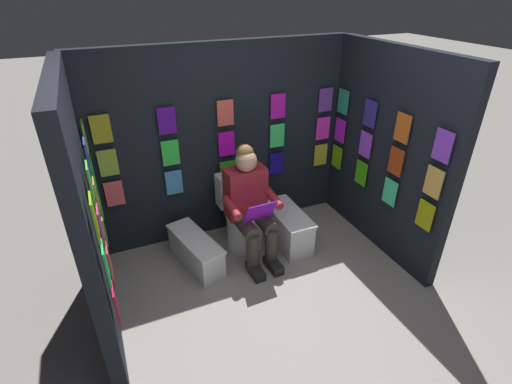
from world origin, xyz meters
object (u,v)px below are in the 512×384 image
toilet (242,217)px  comic_longbox_far (196,251)px  person_reading (250,205)px  comic_longbox_near (288,227)px

toilet → comic_longbox_far: size_ratio=0.97×
toilet → comic_longbox_far: toilet is taller
toilet → person_reading: (-0.01, 0.23, 0.27)m
person_reading → comic_longbox_far: 0.72m
toilet → person_reading: size_ratio=0.65×
comic_longbox_near → toilet: bearing=-22.4°
comic_longbox_near → comic_longbox_far: 1.02m
toilet → comic_longbox_near: bearing=154.8°
person_reading → comic_longbox_near: bearing=-178.0°
comic_longbox_far → person_reading: bearing=159.6°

